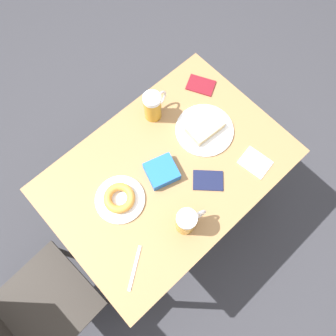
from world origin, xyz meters
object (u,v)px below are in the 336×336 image
Objects in this scene: napkin_folded at (255,162)px; passport_near_edge at (201,85)px; plate_with_cake at (205,129)px; beer_mug_left at (187,221)px; beer_mug_center at (153,106)px; passport_far_edge at (208,180)px; chair at (18,324)px; plate_with_donut at (120,199)px; blue_pouch at (162,171)px; fork at (135,268)px.

napkin_folded is 0.90× the size of passport_near_edge.
plate_with_cake is 0.44m from beer_mug_left.
beer_mug_left is at bearing 152.39° from beer_mug_center.
passport_near_edge and passport_far_edge have the same top height.
beer_mug_left is at bearing -107.42° from chair.
blue_pouch is (-0.03, -0.20, 0.01)m from plate_with_donut.
chair is at bearing 92.86° from plate_with_cake.
blue_pouch is (-0.20, 0.43, 0.02)m from passport_near_edge.
beer_mug_left is 1.07× the size of napkin_folded.
plate_with_donut is 1.51× the size of napkin_folded.
passport_near_edge is (0.17, -0.63, -0.01)m from plate_with_donut.
passport_near_edge is (0.43, -0.51, -0.07)m from beer_mug_left.
plate_with_cake reaches higher than napkin_folded.
napkin_folded is (-0.26, -0.05, -0.01)m from plate_with_cake.
passport_near_edge is at bearing -65.12° from blue_pouch.
chair is 6.09× the size of fork.
passport_near_edge is (-0.04, -0.27, -0.07)m from beer_mug_center.
chair is at bearing 95.90° from plate_with_donut.
plate_with_cake is 0.66m from fork.
beer_mug_center reaches higher than plate_with_cake.
chair is at bearing 104.99° from beer_mug_center.
passport_near_edge is (0.23, -1.27, 0.19)m from chair.
napkin_folded is 0.92× the size of fork.
chair is 1.08m from beer_mug_center.
napkin_folded is (-0.20, -1.17, 0.19)m from chair.
passport_far_edge is 0.99× the size of blue_pouch.
beer_mug_center reaches higher than passport_far_edge.
plate_with_donut is at bearing 118.95° from beer_mug_center.
chair is at bearing 75.88° from beer_mug_left.
beer_mug_center is at bearing -78.31° from chair.
plate_with_cake is at bearing -85.70° from blue_pouch.
napkin_folded is (-0.27, -0.53, -0.02)m from plate_with_donut.
beer_mug_center reaches higher than fork.
chair is 0.87m from blue_pouch.
plate_with_donut is at bearing 59.98° from passport_far_edge.
blue_pouch is (0.23, -0.08, -0.05)m from beer_mug_left.
passport_near_edge is at bearing -97.61° from beer_mug_center.
passport_far_edge is at bearing -82.81° from fork.
beer_mug_center reaches higher than blue_pouch.
fork is at bearing -112.75° from chair.
chair reaches higher than plate_with_donut.
passport_far_edge is at bearing 138.79° from plate_with_cake.
plate_with_donut is 1.41× the size of beer_mug_left.
blue_pouch reaches higher than passport_far_edge.
beer_mug_center is 0.50m from napkin_folded.
chair is 0.83m from beer_mug_left.
napkin_folded is (-0.47, -0.16, -0.07)m from beer_mug_center.
plate_with_donut is 0.21m from blue_pouch.
plate_with_donut is 0.28m from fork.
passport_near_edge is 0.47m from passport_far_edge.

